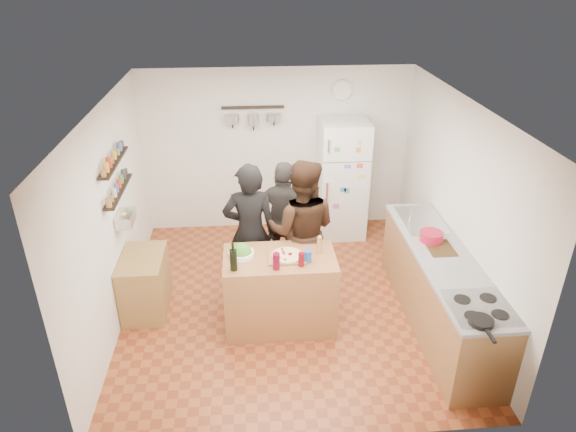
{
  "coord_description": "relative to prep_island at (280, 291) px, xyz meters",
  "views": [
    {
      "loc": [
        -0.44,
        -5.27,
        3.89
      ],
      "look_at": [
        0.0,
        0.1,
        1.15
      ],
      "focal_mm": 32.0,
      "sensor_mm": 36.0,
      "label": 1
    }
  ],
  "objects": [
    {
      "name": "room_shell",
      "position": [
        0.14,
        0.81,
        0.79
      ],
      "size": [
        4.2,
        4.2,
        4.2
      ],
      "color": "brown",
      "rests_on": "ground"
    },
    {
      "name": "prep_island",
      "position": [
        0.0,
        0.0,
        0.0
      ],
      "size": [
        1.25,
        0.72,
        0.91
      ],
      "primitive_type": "cube",
      "color": "olive",
      "rests_on": "floor"
    },
    {
      "name": "pizza_board",
      "position": [
        0.08,
        -0.02,
        0.47
      ],
      "size": [
        0.42,
        0.34,
        0.02
      ],
      "primitive_type": "cube",
      "color": "brown",
      "rests_on": "prep_island"
    },
    {
      "name": "pizza",
      "position": [
        0.08,
        -0.02,
        0.48
      ],
      "size": [
        0.34,
        0.34,
        0.02
      ],
      "primitive_type": "cylinder",
      "color": "beige",
      "rests_on": "pizza_board"
    },
    {
      "name": "salad_bowl",
      "position": [
        -0.42,
        0.05,
        0.48
      ],
      "size": [
        0.28,
        0.28,
        0.06
      ],
      "primitive_type": "cylinder",
      "color": "white",
      "rests_on": "prep_island"
    },
    {
      "name": "wine_bottle",
      "position": [
        -0.5,
        -0.22,
        0.58
      ],
      "size": [
        0.08,
        0.08,
        0.24
      ],
      "primitive_type": "cylinder",
      "color": "black",
      "rests_on": "prep_island"
    },
    {
      "name": "wine_glass_near",
      "position": [
        -0.05,
        -0.24,
        0.55
      ],
      "size": [
        0.08,
        0.08,
        0.19
      ],
      "primitive_type": "cylinder",
      "color": "#57071B",
      "rests_on": "prep_island"
    },
    {
      "name": "wine_glass_far",
      "position": [
        0.22,
        -0.2,
        0.53
      ],
      "size": [
        0.06,
        0.06,
        0.16
      ],
      "primitive_type": "cylinder",
      "color": "#610810",
      "rests_on": "prep_island"
    },
    {
      "name": "pepper_mill",
      "position": [
        0.45,
        0.05,
        0.54
      ],
      "size": [
        0.05,
        0.05,
        0.18
      ],
      "primitive_type": "cylinder",
      "color": "#AB7648",
      "rests_on": "prep_island"
    },
    {
      "name": "salt_canister",
      "position": [
        0.3,
        -0.12,
        0.52
      ],
      "size": [
        0.08,
        0.08,
        0.13
      ],
      "primitive_type": "cylinder",
      "color": "#1B4995",
      "rests_on": "prep_island"
    },
    {
      "name": "person_left",
      "position": [
        -0.32,
        0.63,
        0.44
      ],
      "size": [
        0.65,
        0.43,
        1.78
      ],
      "primitive_type": "imported",
      "rotation": [
        0.0,
        0.0,
        3.14
      ],
      "color": "black",
      "rests_on": "floor"
    },
    {
      "name": "person_center",
      "position": [
        0.31,
        0.57,
        0.46
      ],
      "size": [
        1.01,
        0.85,
        1.82
      ],
      "primitive_type": "imported",
      "rotation": [
        0.0,
        0.0,
        2.94
      ],
      "color": "black",
      "rests_on": "floor"
    },
    {
      "name": "person_back",
      "position": [
        0.14,
        1.04,
        0.36
      ],
      "size": [
        1.03,
        0.72,
        1.62
      ],
      "primitive_type": "imported",
      "rotation": [
        0.0,
        0.0,
        2.76
      ],
      "color": "#302C2A",
      "rests_on": "floor"
    },
    {
      "name": "counter_run",
      "position": [
        1.84,
        -0.13,
        -0.01
      ],
      "size": [
        0.63,
        2.63,
        0.9
      ],
      "primitive_type": "cube",
      "color": "#9E7042",
      "rests_on": "floor"
    },
    {
      "name": "stove_top",
      "position": [
        1.84,
        -1.08,
        0.46
      ],
      "size": [
        0.6,
        0.62,
        0.02
      ],
      "primitive_type": "cube",
      "color": "white",
      "rests_on": "counter_run"
    },
    {
      "name": "skillet",
      "position": [
        1.74,
        -1.31,
        0.49
      ],
      "size": [
        0.23,
        0.23,
        0.04
      ],
      "primitive_type": "cylinder",
      "color": "black",
      "rests_on": "stove_top"
    },
    {
      "name": "sink",
      "position": [
        1.84,
        0.72,
        0.46
      ],
      "size": [
        0.5,
        0.8,
        0.03
      ],
      "primitive_type": "cube",
      "color": "silver",
      "rests_on": "counter_run"
    },
    {
      "name": "cutting_board",
      "position": [
        1.84,
        0.02,
        0.46
      ],
      "size": [
        0.3,
        0.4,
        0.02
      ],
      "primitive_type": "cube",
      "color": "brown",
      "rests_on": "counter_run"
    },
    {
      "name": "red_bowl",
      "position": [
        1.79,
        0.2,
        0.52
      ],
      "size": [
        0.26,
        0.26,
        0.11
      ],
      "primitive_type": "cylinder",
      "color": "#A7132D",
      "rests_on": "counter_run"
    },
    {
      "name": "fridge",
      "position": [
        1.09,
        2.17,
        0.45
      ],
      "size": [
        0.7,
        0.68,
        1.8
      ],
      "primitive_type": "cube",
      "color": "white",
      "rests_on": "floor"
    },
    {
      "name": "wall_clock",
      "position": [
        1.09,
        2.5,
        1.69
      ],
      "size": [
        0.3,
        0.03,
        0.3
      ],
      "primitive_type": "cylinder",
      "rotation": [
        1.57,
        0.0,
        0.0
      ],
      "color": "silver",
      "rests_on": "back_wall"
    },
    {
      "name": "spice_shelf_lower",
      "position": [
        -1.79,
        0.62,
        1.04
      ],
      "size": [
        0.12,
        1.0,
        0.02
      ],
      "primitive_type": "cube",
      "color": "black",
      "rests_on": "left_wall"
    },
    {
      "name": "spice_shelf_upper",
      "position": [
        -1.79,
        0.62,
        1.4
      ],
      "size": [
        0.12,
        1.0,
        0.02
      ],
      "primitive_type": "cube",
      "color": "black",
      "rests_on": "left_wall"
    },
    {
      "name": "produce_basket",
      "position": [
        -1.76,
        0.62,
        0.69
      ],
      "size": [
        0.18,
        0.35,
        0.14
      ],
      "primitive_type": "cube",
      "color": "silver",
      "rests_on": "left_wall"
    },
    {
      "name": "side_table",
      "position": [
        -1.6,
        0.41,
        -0.09
      ],
      "size": [
        0.5,
        0.8,
        0.73
      ],
      "primitive_type": "cube",
      "color": "#9E7B42",
      "rests_on": "floor"
    },
    {
      "name": "pot_rack",
      "position": [
        -0.21,
        2.42,
        1.49
      ],
      "size": [
        0.9,
        0.04,
        0.04
      ],
      "primitive_type": "cube",
      "color": "black",
      "rests_on": "back_wall"
    }
  ]
}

